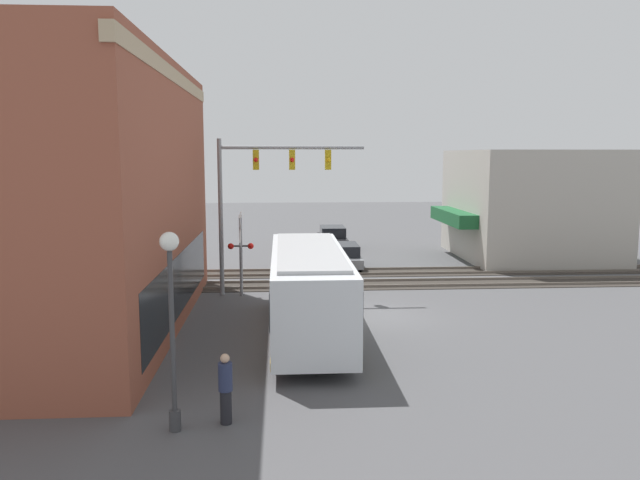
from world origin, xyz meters
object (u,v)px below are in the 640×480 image
at_px(pedestrian_by_lamp, 226,388).
at_px(streetlamp, 172,314).
at_px(parked_car_grey, 343,256).
at_px(parked_car_black, 332,238).
at_px(city_bus, 309,289).
at_px(crossing_signal, 241,246).

bearing_deg(pedestrian_by_lamp, streetlamp, 105.39).
relative_size(parked_car_grey, parked_car_black, 1.00).
distance_m(city_bus, pedestrian_by_lamp, 7.53).
relative_size(streetlamp, parked_car_black, 1.03).
height_order(city_bus, streetlamp, streetlamp).
bearing_deg(parked_car_black, crossing_signal, 159.32).
bearing_deg(city_bus, crossing_signal, 22.51).
bearing_deg(pedestrian_by_lamp, parked_car_grey, -13.36).
xyz_separation_m(streetlamp, parked_car_grey, (21.00, -6.07, -2.16)).
relative_size(parked_car_grey, pedestrian_by_lamp, 2.63).
distance_m(streetlamp, pedestrian_by_lamp, 2.27).
bearing_deg(parked_car_grey, streetlamp, 163.87).
bearing_deg(parked_car_black, city_bus, 172.94).
distance_m(parked_car_grey, parked_car_black, 7.42).
distance_m(streetlamp, parked_car_grey, 21.97).
bearing_deg(pedestrian_by_lamp, city_bus, -18.03).
height_order(crossing_signal, parked_car_grey, crossing_signal).
xyz_separation_m(parked_car_grey, pedestrian_by_lamp, (-20.68, 4.91, 0.24)).
relative_size(crossing_signal, parked_car_grey, 0.83).
xyz_separation_m(parked_car_grey, parked_car_black, (7.42, 0.00, 0.06)).
xyz_separation_m(city_bus, crossing_signal, (6.72, 2.79, 0.55)).
distance_m(parked_car_black, pedestrian_by_lamp, 28.53).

